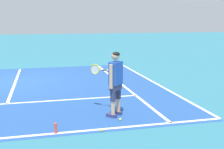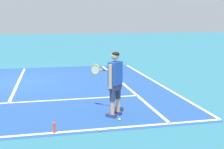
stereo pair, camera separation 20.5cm
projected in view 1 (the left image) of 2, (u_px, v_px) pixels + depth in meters
name	position (u px, v px, depth m)	size (l,w,h in m)	color
ground_plane	(15.00, 82.00, 11.92)	(80.00, 80.00, 0.00)	teal
court_inner_surface	(12.00, 90.00, 10.61)	(10.98, 9.54, 0.00)	#234C93
line_service	(7.00, 104.00, 8.86)	(8.23, 0.10, 0.01)	white
line_centre_service	(15.00, 82.00, 11.91)	(0.10, 6.40, 0.01)	white
line_singles_right	(121.00, 84.00, 11.57)	(0.10, 9.14, 0.01)	white
line_doubles_right	(154.00, 82.00, 11.90)	(0.10, 9.14, 0.01)	white
tennis_player	(115.00, 79.00, 7.58)	(0.75, 1.16, 1.71)	navy
tennis_ball_near_feet	(101.00, 130.00, 6.66)	(0.07, 0.07, 0.07)	#CCE02D
tennis_ball_by_baseline	(120.00, 119.00, 7.38)	(0.07, 0.07, 0.07)	#CCE02D
water_bottle	(56.00, 128.00, 6.54)	(0.07, 0.07, 0.24)	#E04C38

